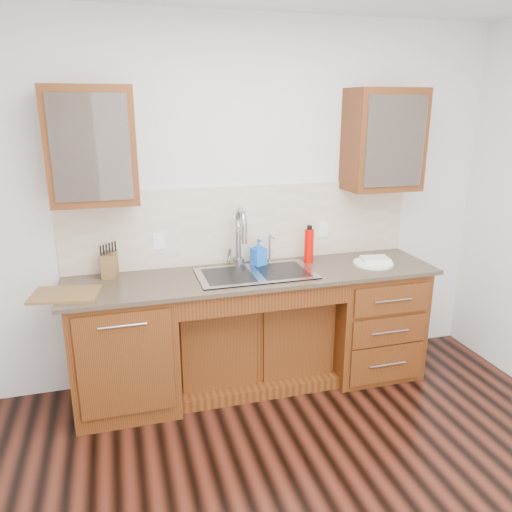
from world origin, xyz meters
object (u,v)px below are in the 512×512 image
object	(u,v)px
water_bottle	(309,246)
cutting_board	(65,295)
plate	(373,263)
soap_bottle	(258,253)
knife_block	(110,265)

from	to	relation	value
water_bottle	cutting_board	world-z (taller)	water_bottle
plate	cutting_board	world-z (taller)	cutting_board
water_bottle	cutting_board	xyz separation A→B (m)	(-1.76, -0.24, -0.12)
cutting_board	soap_bottle	bearing A→B (deg)	10.88
soap_bottle	water_bottle	bearing A→B (deg)	-25.31
plate	cutting_board	distance (m)	2.22
knife_block	cutting_board	world-z (taller)	knife_block
soap_bottle	plate	world-z (taller)	soap_bottle
soap_bottle	water_bottle	size ratio (longest dim) A/B	0.79
plate	cutting_board	xyz separation A→B (m)	(-2.22, -0.06, 0.00)
water_bottle	cutting_board	distance (m)	1.78
water_bottle	knife_block	world-z (taller)	water_bottle
soap_bottle	knife_block	bearing A→B (deg)	155.03
soap_bottle	cutting_board	distance (m)	1.39
water_bottle	knife_block	xyz separation A→B (m)	(-1.48, 0.07, -0.05)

